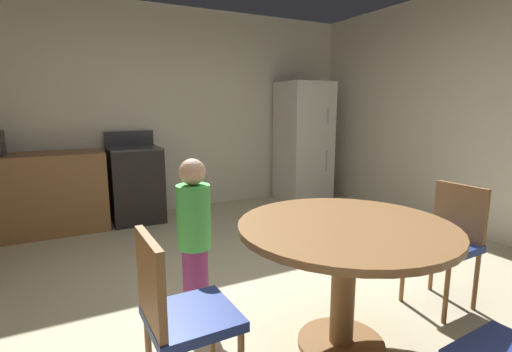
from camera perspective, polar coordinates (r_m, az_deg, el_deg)
ground_plane at (r=2.92m, az=1.89°, el=-18.58°), size 14.00×14.00×0.00m
wall_back at (r=5.32m, az=-13.98°, el=9.46°), size 5.82×0.12×2.70m
wall_right at (r=4.74m, az=31.88°, el=8.11°), size 0.12×5.45×2.70m
kitchen_counter at (r=4.89m, az=-32.15°, el=-2.55°), size 1.80×0.60×0.90m
oven_range at (r=4.94m, az=-17.59°, el=-1.11°), size 0.60×0.60×1.10m
refrigerator at (r=5.76m, az=7.11°, el=5.05°), size 0.68×0.68×1.76m
dining_table at (r=2.28m, az=13.17°, el=-10.73°), size 1.23×1.23×0.76m
chair_west at (r=1.87m, az=-11.69°, el=-19.16°), size 0.41×0.41×0.87m
chair_east at (r=3.05m, az=26.83°, el=-8.18°), size 0.42×0.42×0.87m
person_child at (r=2.55m, az=-9.22°, el=-8.86°), size 0.31×0.31×1.09m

